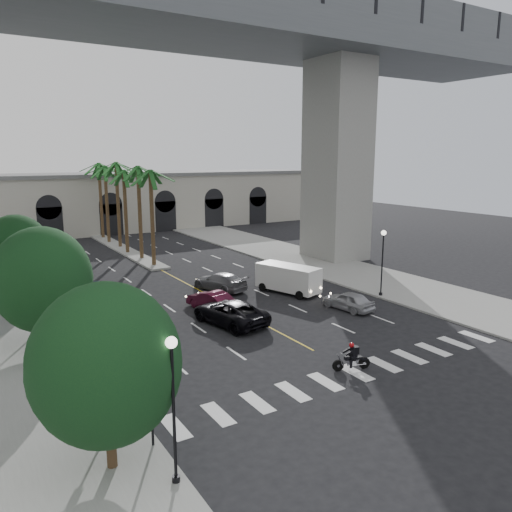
% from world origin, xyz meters
% --- Properties ---
extents(ground, '(140.00, 140.00, 0.00)m').
position_xyz_m(ground, '(0.00, 0.00, 0.00)').
color(ground, black).
rests_on(ground, ground).
extents(sidewalk_left, '(8.00, 100.00, 0.15)m').
position_xyz_m(sidewalk_left, '(-15.00, 15.00, 0.07)').
color(sidewalk_left, gray).
rests_on(sidewalk_left, ground).
extents(sidewalk_right, '(8.00, 100.00, 0.15)m').
position_xyz_m(sidewalk_right, '(15.00, 15.00, 0.07)').
color(sidewalk_right, gray).
rests_on(sidewalk_right, ground).
extents(median, '(2.00, 24.00, 0.20)m').
position_xyz_m(median, '(0.00, 38.00, 0.10)').
color(median, gray).
rests_on(median, ground).
extents(pier_building, '(71.00, 10.50, 8.50)m').
position_xyz_m(pier_building, '(0.00, 55.00, 4.27)').
color(pier_building, '#BCB6A9').
rests_on(pier_building, ground).
extents(bridge, '(75.00, 13.00, 26.00)m').
position_xyz_m(bridge, '(3.42, 22.00, 18.51)').
color(bridge, gray).
rests_on(bridge, ground).
extents(palm_a, '(3.20, 3.20, 10.30)m').
position_xyz_m(palm_a, '(0.00, 28.00, 9.10)').
color(palm_a, '#47331E').
rests_on(palm_a, ground).
extents(palm_b, '(3.20, 3.20, 10.60)m').
position_xyz_m(palm_b, '(0.10, 32.00, 9.37)').
color(palm_b, '#47331E').
rests_on(palm_b, ground).
extents(palm_c, '(3.20, 3.20, 10.10)m').
position_xyz_m(palm_c, '(-0.20, 36.00, 8.91)').
color(palm_c, '#47331E').
rests_on(palm_c, ground).
extents(palm_d, '(3.20, 3.20, 10.90)m').
position_xyz_m(palm_d, '(0.15, 40.00, 9.65)').
color(palm_d, '#47331E').
rests_on(palm_d, ground).
extents(palm_e, '(3.20, 3.20, 10.40)m').
position_xyz_m(palm_e, '(-0.10, 44.00, 9.19)').
color(palm_e, '#47331E').
rests_on(palm_e, ground).
extents(palm_f, '(3.20, 3.20, 10.70)m').
position_xyz_m(palm_f, '(0.20, 48.00, 9.46)').
color(palm_f, '#47331E').
rests_on(palm_f, ground).
extents(street_tree_near, '(5.20, 5.20, 6.89)m').
position_xyz_m(street_tree_near, '(-13.00, -3.00, 4.02)').
color(street_tree_near, '#382616').
rests_on(street_tree_near, ground).
extents(street_tree_mid, '(5.44, 5.44, 7.21)m').
position_xyz_m(street_tree_mid, '(-13.00, 10.00, 4.21)').
color(street_tree_mid, '#382616').
rests_on(street_tree_mid, ground).
extents(street_tree_far, '(5.04, 5.04, 6.68)m').
position_xyz_m(street_tree_far, '(-13.00, 22.00, 3.90)').
color(street_tree_far, '#382616').
rests_on(street_tree_far, ground).
extents(lamp_post_left_near, '(0.40, 0.40, 5.35)m').
position_xyz_m(lamp_post_left_near, '(-11.40, -5.00, 3.22)').
color(lamp_post_left_near, black).
rests_on(lamp_post_left_near, ground).
extents(lamp_post_left_far, '(0.40, 0.40, 5.35)m').
position_xyz_m(lamp_post_left_far, '(-11.40, 16.00, 3.22)').
color(lamp_post_left_far, black).
rests_on(lamp_post_left_far, ground).
extents(lamp_post_right, '(0.40, 0.40, 5.35)m').
position_xyz_m(lamp_post_right, '(11.40, 8.00, 3.22)').
color(lamp_post_right, black).
rests_on(lamp_post_right, ground).
extents(traffic_signal_near, '(0.25, 0.18, 3.65)m').
position_xyz_m(traffic_signal_near, '(-11.30, -2.50, 2.51)').
color(traffic_signal_near, black).
rests_on(traffic_signal_near, ground).
extents(traffic_signal_far, '(0.25, 0.18, 3.65)m').
position_xyz_m(traffic_signal_far, '(-11.30, 1.50, 2.51)').
color(traffic_signal_far, black).
rests_on(traffic_signal_far, ground).
extents(motorcycle_rider, '(2.02, 0.80, 1.50)m').
position_xyz_m(motorcycle_rider, '(0.11, -1.10, 0.68)').
color(motorcycle_rider, black).
rests_on(motorcycle_rider, ground).
extents(car_a, '(2.20, 4.20, 1.36)m').
position_xyz_m(car_a, '(6.95, 6.85, 0.68)').
color(car_a, '#B0B0B5').
rests_on(car_a, ground).
extents(car_b, '(2.39, 4.38, 1.37)m').
position_xyz_m(car_b, '(-1.50, 12.15, 0.69)').
color(car_b, '#460E21').
rests_on(car_b, ground).
extents(car_c, '(3.73, 6.21, 1.61)m').
position_xyz_m(car_c, '(-1.87, 8.63, 0.81)').
color(car_c, black).
rests_on(car_c, ground).
extents(car_d, '(3.48, 5.45, 1.47)m').
position_xyz_m(car_d, '(1.50, 16.51, 0.73)').
color(car_d, slate).
rests_on(car_d, ground).
extents(car_e, '(2.69, 4.49, 1.43)m').
position_xyz_m(car_e, '(-8.00, 19.66, 0.71)').
color(car_e, '#0E1E44').
rests_on(car_e, ground).
extents(cargo_van, '(3.51, 5.71, 2.28)m').
position_xyz_m(cargo_van, '(5.87, 12.82, 1.27)').
color(cargo_van, silver).
rests_on(cargo_van, ground).
extents(pedestrian_a, '(0.69, 0.52, 1.72)m').
position_xyz_m(pedestrian_a, '(-13.18, 5.30, 1.01)').
color(pedestrian_a, black).
rests_on(pedestrian_a, sidewalk_left).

